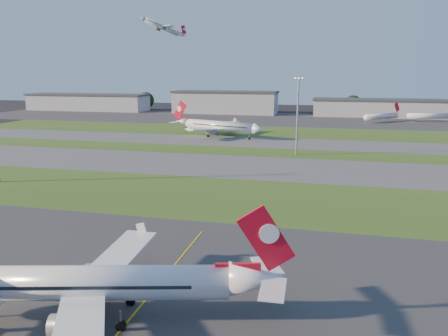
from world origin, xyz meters
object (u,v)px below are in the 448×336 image
(airliner_taxiing, at_px, (219,126))
(mini_jet_near, at_px, (382,116))
(airliner_parked, at_px, (96,284))
(light_mast_centre, at_px, (298,111))
(mini_jet_far, at_px, (431,116))

(airliner_taxiing, height_order, mini_jet_near, airliner_taxiing)
(airliner_parked, xyz_separation_m, light_mast_centre, (13.67, 106.81, 10.71))
(mini_jet_far, bearing_deg, airliner_parked, -123.72)
(airliner_parked, height_order, light_mast_centre, light_mast_centre)
(airliner_parked, height_order, mini_jet_far, airliner_parked)
(airliner_parked, xyz_separation_m, airliner_taxiing, (-22.17, 141.60, 0.54))
(mini_jet_near, distance_m, light_mast_centre, 121.14)
(airliner_parked, xyz_separation_m, mini_jet_near, (52.41, 221.01, -0.82))
(mini_jet_near, height_order, mini_jet_far, same)
(mini_jet_far, bearing_deg, light_mast_centre, -132.82)
(mini_jet_near, bearing_deg, airliner_taxiing, -178.54)
(light_mast_centre, bearing_deg, mini_jet_far, 61.76)
(airliner_taxiing, bearing_deg, light_mast_centre, 155.43)
(airliner_taxiing, height_order, light_mast_centre, light_mast_centre)
(airliner_parked, distance_m, mini_jet_near, 227.14)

